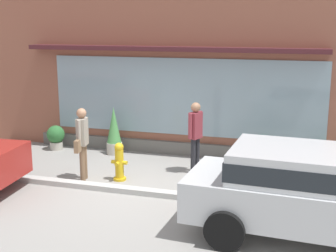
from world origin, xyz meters
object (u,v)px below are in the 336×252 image
object	(u,v)px
potted_plant_doorstep	(56,136)
pedestrian_passerby	(195,131)
potted_plant_corner_tall	(258,155)
potted_plant_trailing_edge	(114,132)
parked_car_silver	(311,189)
fire_hydrant	(119,162)
potted_plant_low_front	(323,158)
pedestrian_with_handbag	(82,139)

from	to	relation	value
potted_plant_doorstep	pedestrian_passerby	bearing A→B (deg)	-11.49
potted_plant_corner_tall	potted_plant_trailing_edge	size ratio (longest dim) A/B	0.48
potted_plant_doorstep	potted_plant_trailing_edge	size ratio (longest dim) A/B	0.53
parked_car_silver	potted_plant_doorstep	size ratio (longest dim) A/B	6.19
fire_hydrant	potted_plant_trailing_edge	size ratio (longest dim) A/B	0.68
parked_car_silver	potted_plant_low_front	size ratio (longest dim) A/B	6.65
fire_hydrant	potted_plant_corner_tall	size ratio (longest dim) A/B	1.41
pedestrian_with_handbag	potted_plant_low_front	world-z (taller)	pedestrian_with_handbag
pedestrian_with_handbag	parked_car_silver	xyz separation A→B (m)	(5.02, -1.64, -0.10)
potted_plant_doorstep	potted_plant_trailing_edge	distance (m)	1.82
potted_plant_trailing_edge	fire_hydrant	bearing A→B (deg)	-63.81
potted_plant_corner_tall	potted_plant_low_front	distance (m)	1.57
parked_car_silver	potted_plant_doorstep	world-z (taller)	parked_car_silver
pedestrian_with_handbag	potted_plant_low_front	xyz separation A→B (m)	(5.37, 2.21, -0.63)
fire_hydrant	parked_car_silver	bearing A→B (deg)	-23.85
pedestrian_with_handbag	potted_plant_trailing_edge	size ratio (longest dim) A/B	1.29
pedestrian_with_handbag	potted_plant_low_front	size ratio (longest dim) A/B	2.59
pedestrian_with_handbag	pedestrian_passerby	bearing A→B (deg)	110.04
parked_car_silver	potted_plant_corner_tall	world-z (taller)	parked_car_silver
pedestrian_passerby	potted_plant_low_front	bearing A→B (deg)	-52.36
potted_plant_trailing_edge	potted_plant_low_front	bearing A→B (deg)	-0.37
potted_plant_low_front	potted_plant_trailing_edge	world-z (taller)	potted_plant_trailing_edge
pedestrian_with_handbag	parked_car_silver	distance (m)	5.28
potted_plant_corner_tall	parked_car_silver	bearing A→B (deg)	-71.57
fire_hydrant	potted_plant_corner_tall	xyz separation A→B (m)	(3.01, 1.75, -0.08)
pedestrian_with_handbag	potted_plant_trailing_edge	bearing A→B (deg)	175.71
pedestrian_passerby	potted_plant_doorstep	bearing A→B (deg)	99.42
pedestrian_passerby	parked_car_silver	bearing A→B (deg)	-116.97
parked_car_silver	potted_plant_doorstep	bearing A→B (deg)	154.52
pedestrian_with_handbag	potted_plant_trailing_edge	xyz separation A→B (m)	(-0.18, 2.25, -0.36)
potted_plant_low_front	pedestrian_passerby	bearing A→B (deg)	-163.26
potted_plant_doorstep	potted_plant_low_front	world-z (taller)	potted_plant_doorstep
parked_car_silver	pedestrian_with_handbag	bearing A→B (deg)	165.10
fire_hydrant	pedestrian_with_handbag	size ratio (longest dim) A/B	0.53
pedestrian_passerby	potted_plant_trailing_edge	world-z (taller)	pedestrian_passerby
potted_plant_low_front	parked_car_silver	bearing A→B (deg)	-95.22
pedestrian_passerby	potted_plant_low_front	size ratio (longest dim) A/B	2.65
potted_plant_corner_tall	fire_hydrant	bearing A→B (deg)	-149.76
potted_plant_low_front	pedestrian_with_handbag	bearing A→B (deg)	-157.64
parked_car_silver	fire_hydrant	bearing A→B (deg)	159.29
parked_car_silver	potted_plant_trailing_edge	distance (m)	6.50
potted_plant_corner_tall	potted_plant_trailing_edge	world-z (taller)	potted_plant_trailing_edge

